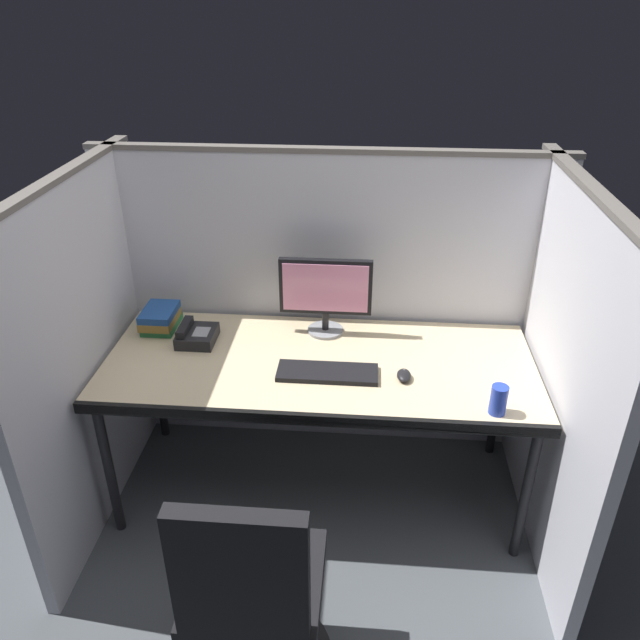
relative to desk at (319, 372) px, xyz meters
The scene contains 12 objects.
ground_plane 0.75m from the desk, 90.00° to the right, with size 8.00×8.00×0.00m, color #4C5156.
cubicle_partition_rear 0.47m from the desk, 90.00° to the left, with size 2.21×0.06×1.57m.
cubicle_partition_left 1.00m from the desk, behind, with size 0.06×1.41×1.57m.
cubicle_partition_right 1.00m from the desk, ahead, with size 0.06×1.41×1.57m.
desk is the anchor object (origin of this frame).
office_chair 1.05m from the desk, 97.55° to the right, with size 0.52×0.52×0.97m.
monitor_center 0.38m from the desk, 88.32° to the left, with size 0.43×0.17×0.37m.
keyboard_main 0.12m from the desk, 64.49° to the right, with size 0.43×0.15×0.02m, color black.
computer_mouse 0.39m from the desk, 14.80° to the right, with size 0.06×0.10×0.04m.
soda_can 0.79m from the desk, 22.80° to the right, with size 0.07×0.07×0.12m, color #263FB2.
desk_phone 0.61m from the desk, 166.95° to the left, with size 0.17×0.19×0.09m.
book_stack 0.83m from the desk, 162.72° to the left, with size 0.15×0.23×0.11m.
Camera 1 is at (0.19, -2.00, 2.22)m, focal length 34.73 mm.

